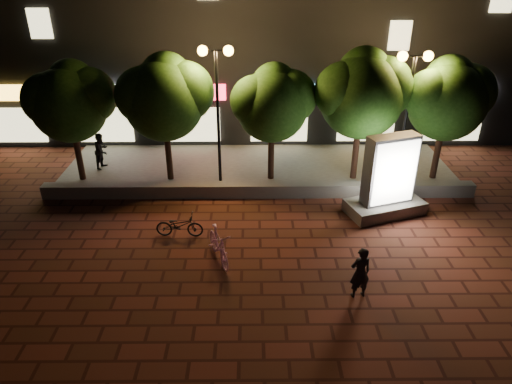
{
  "coord_description": "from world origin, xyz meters",
  "views": [
    {
      "loc": [
        -0.25,
        -11.41,
        8.12
      ],
      "look_at": [
        -0.13,
        1.5,
        1.46
      ],
      "focal_mm": 32.67,
      "sensor_mm": 36.0,
      "label": 1
    }
  ],
  "objects_px": {
    "tree_left": "(165,95)",
    "scooter_pink": "(219,245)",
    "tree_far_right": "(449,96)",
    "tree_right": "(363,91)",
    "tree_far_left": "(70,99)",
    "rider": "(360,273)",
    "ad_kiosk": "(388,183)",
    "tree_mid": "(273,101)",
    "scooter_parked": "(179,225)",
    "street_lamp_left": "(217,81)",
    "pedestrian": "(102,151)",
    "street_lamp_right": "(411,84)"
  },
  "relations": [
    {
      "from": "tree_left",
      "to": "ad_kiosk",
      "type": "bearing_deg",
      "value": -19.24
    },
    {
      "from": "tree_left",
      "to": "pedestrian",
      "type": "bearing_deg",
      "value": 160.92
    },
    {
      "from": "street_lamp_right",
      "to": "pedestrian",
      "type": "distance_m",
      "value": 12.42
    },
    {
      "from": "tree_far_right",
      "to": "street_lamp_right",
      "type": "relative_size",
      "value": 0.96
    },
    {
      "from": "tree_left",
      "to": "scooter_parked",
      "type": "height_order",
      "value": "tree_left"
    },
    {
      "from": "rider",
      "to": "scooter_parked",
      "type": "relative_size",
      "value": 1.0
    },
    {
      "from": "tree_left",
      "to": "scooter_parked",
      "type": "xyz_separation_m",
      "value": [
        0.88,
        -4.19,
        -3.05
      ]
    },
    {
      "from": "tree_far_left",
      "to": "street_lamp_right",
      "type": "relative_size",
      "value": 0.93
    },
    {
      "from": "tree_left",
      "to": "scooter_pink",
      "type": "relative_size",
      "value": 2.79
    },
    {
      "from": "ad_kiosk",
      "to": "scooter_parked",
      "type": "distance_m",
      "value": 7.13
    },
    {
      "from": "tree_mid",
      "to": "rider",
      "type": "relative_size",
      "value": 2.99
    },
    {
      "from": "scooter_parked",
      "to": "pedestrian",
      "type": "relative_size",
      "value": 1.0
    },
    {
      "from": "rider",
      "to": "tree_right",
      "type": "bearing_deg",
      "value": -111.89
    },
    {
      "from": "street_lamp_left",
      "to": "street_lamp_right",
      "type": "bearing_deg",
      "value": 0.0
    },
    {
      "from": "scooter_pink",
      "to": "scooter_parked",
      "type": "bearing_deg",
      "value": 113.88
    },
    {
      "from": "street_lamp_left",
      "to": "tree_far_right",
      "type": "bearing_deg",
      "value": 1.76
    },
    {
      "from": "tree_mid",
      "to": "pedestrian",
      "type": "bearing_deg",
      "value": 171.54
    },
    {
      "from": "scooter_pink",
      "to": "ad_kiosk",
      "type": "bearing_deg",
      "value": 5.83
    },
    {
      "from": "ad_kiosk",
      "to": "tree_left",
      "type": "bearing_deg",
      "value": 160.76
    },
    {
      "from": "tree_mid",
      "to": "ad_kiosk",
      "type": "xyz_separation_m",
      "value": [
        3.82,
        -2.73,
        -2.07
      ]
    },
    {
      "from": "ad_kiosk",
      "to": "street_lamp_left",
      "type": "bearing_deg",
      "value": 157.22
    },
    {
      "from": "tree_far_right",
      "to": "scooter_parked",
      "type": "relative_size",
      "value": 3.15
    },
    {
      "from": "street_lamp_left",
      "to": "scooter_parked",
      "type": "bearing_deg",
      "value": -105.17
    },
    {
      "from": "street_lamp_right",
      "to": "ad_kiosk",
      "type": "relative_size",
      "value": 1.71
    },
    {
      "from": "street_lamp_left",
      "to": "scooter_parked",
      "type": "height_order",
      "value": "street_lamp_left"
    },
    {
      "from": "pedestrian",
      "to": "tree_right",
      "type": "bearing_deg",
      "value": -80.21
    },
    {
      "from": "rider",
      "to": "street_lamp_left",
      "type": "bearing_deg",
      "value": -71.18
    },
    {
      "from": "street_lamp_left",
      "to": "tree_far_left",
      "type": "bearing_deg",
      "value": 177.24
    },
    {
      "from": "tree_far_right",
      "to": "rider",
      "type": "xyz_separation_m",
      "value": [
        -4.51,
        -7.17,
        -2.62
      ]
    },
    {
      "from": "tree_right",
      "to": "tree_left",
      "type": "bearing_deg",
      "value": -180.0
    },
    {
      "from": "tree_left",
      "to": "tree_far_right",
      "type": "relative_size",
      "value": 1.03
    },
    {
      "from": "street_lamp_right",
      "to": "rider",
      "type": "bearing_deg",
      "value": -113.19
    },
    {
      "from": "ad_kiosk",
      "to": "pedestrian",
      "type": "bearing_deg",
      "value": 160.8
    },
    {
      "from": "scooter_parked",
      "to": "tree_far_left",
      "type": "bearing_deg",
      "value": 49.09
    },
    {
      "from": "tree_mid",
      "to": "pedestrian",
      "type": "distance_m",
      "value": 7.48
    },
    {
      "from": "tree_far_left",
      "to": "rider",
      "type": "xyz_separation_m",
      "value": [
        9.49,
        -7.17,
        -2.54
      ]
    },
    {
      "from": "rider",
      "to": "pedestrian",
      "type": "distance_m",
      "value": 12.19
    },
    {
      "from": "street_lamp_left",
      "to": "pedestrian",
      "type": "relative_size",
      "value": 3.44
    },
    {
      "from": "tree_right",
      "to": "scooter_parked",
      "type": "distance_m",
      "value": 8.3
    },
    {
      "from": "tree_left",
      "to": "rider",
      "type": "height_order",
      "value": "tree_left"
    },
    {
      "from": "pedestrian",
      "to": "tree_left",
      "type": "bearing_deg",
      "value": -93.52
    },
    {
      "from": "tree_right",
      "to": "ad_kiosk",
      "type": "relative_size",
      "value": 1.74
    },
    {
      "from": "rider",
      "to": "scooter_parked",
      "type": "height_order",
      "value": "rider"
    },
    {
      "from": "tree_right",
      "to": "scooter_pink",
      "type": "height_order",
      "value": "tree_right"
    },
    {
      "from": "ad_kiosk",
      "to": "tree_mid",
      "type": "bearing_deg",
      "value": 144.47
    },
    {
      "from": "street_lamp_right",
      "to": "rider",
      "type": "height_order",
      "value": "street_lamp_right"
    },
    {
      "from": "tree_far_right",
      "to": "tree_right",
      "type": "bearing_deg",
      "value": 180.0
    },
    {
      "from": "scooter_pink",
      "to": "scooter_parked",
      "type": "xyz_separation_m",
      "value": [
        -1.33,
        1.35,
        -0.13
      ]
    },
    {
      "from": "street_lamp_left",
      "to": "ad_kiosk",
      "type": "relative_size",
      "value": 1.78
    },
    {
      "from": "scooter_pink",
      "to": "street_lamp_right",
      "type": "bearing_deg",
      "value": 17.28
    }
  ]
}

